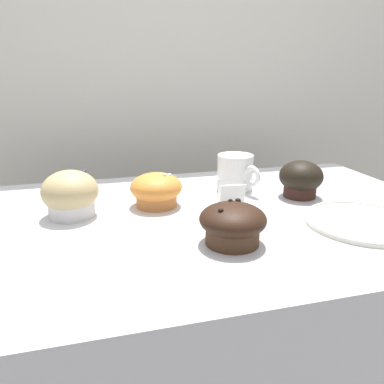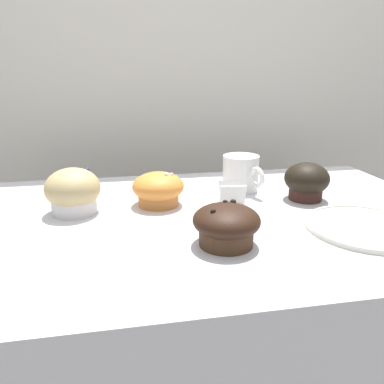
# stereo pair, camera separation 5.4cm
# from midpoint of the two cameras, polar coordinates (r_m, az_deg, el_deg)

# --- Properties ---
(wall_back) EXTENTS (3.20, 0.10, 1.80)m
(wall_back) POSITION_cam_midpoint_polar(r_m,az_deg,el_deg) (1.31, -1.74, 6.54)
(wall_back) COLOR beige
(wall_back) RESTS_ON ground
(muffin_front_center) EXTENTS (0.10, 0.10, 0.08)m
(muffin_front_center) POSITION_cam_midpoint_polar(r_m,az_deg,el_deg) (0.87, 18.78, 1.53)
(muffin_front_center) COLOR #381E18
(muffin_front_center) RESTS_ON display_counter
(muffin_back_left) EXTENTS (0.11, 0.11, 0.07)m
(muffin_back_left) POSITION_cam_midpoint_polar(r_m,az_deg,el_deg) (0.62, 7.79, -4.98)
(muffin_back_left) COLOR #452D1B
(muffin_back_left) RESTS_ON display_counter
(muffin_back_right) EXTENTS (0.11, 0.11, 0.09)m
(muffin_back_right) POSITION_cam_midpoint_polar(r_m,az_deg,el_deg) (0.77, -15.78, -0.00)
(muffin_back_right) COLOR silver
(muffin_back_right) RESTS_ON display_counter
(muffin_front_left) EXTENTS (0.11, 0.11, 0.07)m
(muffin_front_left) POSITION_cam_midpoint_polar(r_m,az_deg,el_deg) (0.79, -3.22, 0.43)
(muffin_front_left) COLOR #C8783A
(muffin_front_left) RESTS_ON display_counter
(coffee_cup) EXTENTS (0.09, 0.13, 0.08)m
(coffee_cup) POSITION_cam_midpoint_polar(r_m,az_deg,el_deg) (0.90, 9.22, 2.97)
(coffee_cup) COLOR white
(coffee_cup) RESTS_ON display_counter
(serving_plate) EXTENTS (0.22, 0.22, 0.01)m
(serving_plate) POSITION_cam_midpoint_polar(r_m,az_deg,el_deg) (0.76, 26.85, -4.76)
(serving_plate) COLOR beige
(serving_plate) RESTS_ON display_counter
(price_card) EXTENTS (0.05, 0.05, 0.06)m
(price_card) POSITION_cam_midpoint_polar(r_m,az_deg,el_deg) (0.76, 8.16, -0.74)
(price_card) COLOR white
(price_card) RESTS_ON display_counter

